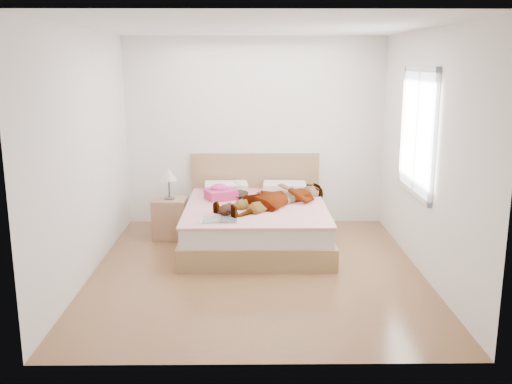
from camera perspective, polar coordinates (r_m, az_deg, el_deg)
ground at (r=6.36m, az=0.08°, el=-7.88°), size 4.00×4.00×0.00m
woman at (r=7.14m, az=2.05°, el=-0.29°), size 1.71×1.64×0.24m
hair at (r=7.60m, az=-2.41°, el=-0.10°), size 0.55×0.62×0.08m
phone at (r=7.51m, az=-1.90°, el=0.92°), size 0.10×0.10×0.05m
room_shell at (r=6.56m, az=15.83°, el=5.79°), size 4.00×4.00×4.00m
bed at (r=7.26m, az=-0.02°, el=-2.94°), size 1.80×2.08×1.00m
towel at (r=7.43m, az=-3.57°, el=-0.10°), size 0.46×0.43×0.20m
magazine at (r=6.43m, az=-3.66°, el=-2.81°), size 0.44×0.29×0.03m
coffee_mug at (r=6.77m, az=-2.96°, el=-1.65°), size 0.12×0.09×0.09m
plush_toy at (r=6.63m, az=-2.97°, el=-1.75°), size 0.22×0.27×0.14m
nightstand at (r=7.50m, az=-8.59°, el=-2.32°), size 0.44×0.39×0.92m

